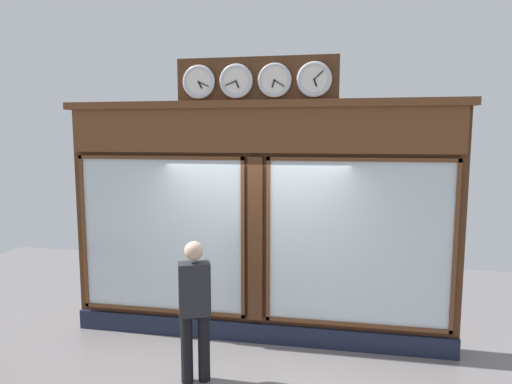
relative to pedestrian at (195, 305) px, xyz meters
name	(u,v)px	position (x,y,z in m)	size (l,w,h in m)	color
shop_facade	(258,220)	(-0.51, -1.27, 0.78)	(5.47, 0.42, 3.91)	#4C2B16
pedestrian	(195,305)	(0.00, 0.00, 0.00)	(0.42, 0.34, 1.69)	black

